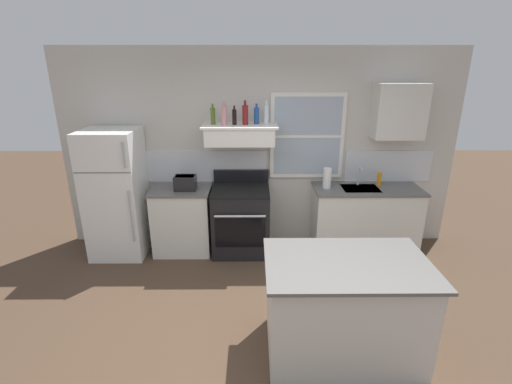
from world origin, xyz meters
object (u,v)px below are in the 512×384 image
object	(u,v)px
bottle_clear_tall	(266,114)
dish_soap_bottle	(379,179)
refrigerator	(116,194)
bottle_red_label_wine	(245,115)
toaster	(185,183)
bottle_olive_oil_square	(213,116)
paper_towel_roll	(327,178)
bottle_balsamic_dark	(234,117)
bottle_rose_pink	(224,115)
stove_range	(241,220)
bottle_blue_liqueur	(257,115)
kitchen_island	(344,307)

from	to	relation	value
bottle_clear_tall	dish_soap_bottle	world-z (taller)	bottle_clear_tall
refrigerator	bottle_red_label_wine	distance (m)	2.00
toaster	bottle_olive_oil_square	world-z (taller)	bottle_olive_oil_square
paper_towel_roll	toaster	bearing A→B (deg)	-178.00
toaster	bottle_balsamic_dark	distance (m)	1.07
paper_towel_roll	bottle_red_label_wine	bearing A→B (deg)	177.43
toaster	bottle_red_label_wine	world-z (taller)	bottle_red_label_wine
bottle_red_label_wine	dish_soap_bottle	distance (m)	2.01
toaster	bottle_red_label_wine	size ratio (longest dim) A/B	0.98
bottle_rose_pink	bottle_clear_tall	world-z (taller)	bottle_clear_tall
refrigerator	bottle_clear_tall	distance (m)	2.24
bottle_olive_oil_square	bottle_clear_tall	size ratio (longest dim) A/B	0.85
stove_range	bottle_blue_liqueur	size ratio (longest dim) A/B	4.26
stove_range	refrigerator	bearing A→B (deg)	-179.21
refrigerator	toaster	bearing A→B (deg)	-0.32
bottle_blue_liqueur	bottle_clear_tall	xyz separation A→B (m)	(0.13, -0.00, 0.02)
bottle_red_label_wine	paper_towel_roll	size ratio (longest dim) A/B	1.12
bottle_red_label_wine	bottle_blue_liqueur	size ratio (longest dim) A/B	1.18
bottle_clear_tall	refrigerator	bearing A→B (deg)	-175.09
bottle_red_label_wine	toaster	bearing A→B (deg)	-171.80
toaster	bottle_blue_liqueur	bearing A→B (deg)	10.95
bottle_olive_oil_square	bottle_rose_pink	world-z (taller)	bottle_rose_pink
refrigerator	bottle_olive_oil_square	xyz separation A→B (m)	(1.31, 0.14, 1.00)
bottle_blue_liqueur	refrigerator	bearing A→B (deg)	-174.61
bottle_rose_pink	paper_towel_roll	world-z (taller)	bottle_rose_pink
bottle_rose_pink	bottle_clear_tall	size ratio (longest dim) A/B	0.99
bottle_balsamic_dark	kitchen_island	distance (m)	2.63
bottle_olive_oil_square	bottle_clear_tall	bearing A→B (deg)	2.24
toaster	bottle_clear_tall	size ratio (longest dim) A/B	0.98
dish_soap_bottle	kitchen_island	bearing A→B (deg)	-114.16
stove_range	bottle_olive_oil_square	distance (m)	1.44
bottle_red_label_wine	dish_soap_bottle	xyz separation A→B (m)	(1.81, 0.05, -0.87)
paper_towel_roll	dish_soap_bottle	size ratio (longest dim) A/B	1.50
bottle_balsamic_dark	bottle_blue_liqueur	world-z (taller)	bottle_blue_liqueur
bottle_balsamic_dark	bottle_red_label_wine	size ratio (longest dim) A/B	0.79
bottle_balsamic_dark	bottle_olive_oil_square	bearing A→B (deg)	172.72
refrigerator	bottle_olive_oil_square	world-z (taller)	bottle_olive_oil_square
kitchen_island	bottle_blue_liqueur	bearing A→B (deg)	110.21
refrigerator	bottle_blue_liqueur	world-z (taller)	bottle_blue_liqueur
bottle_rose_pink	refrigerator	bearing A→B (deg)	-176.84
kitchen_island	stove_range	bearing A→B (deg)	117.01
toaster	dish_soap_bottle	distance (m)	2.61
kitchen_island	bottle_balsamic_dark	bearing A→B (deg)	117.56
bottle_clear_tall	paper_towel_roll	world-z (taller)	bottle_clear_tall
refrigerator	toaster	xyz separation A→B (m)	(0.93, -0.01, 0.16)
refrigerator	stove_range	bearing A→B (deg)	0.79
paper_towel_roll	kitchen_island	bearing A→B (deg)	-95.40
bottle_red_label_wine	paper_towel_roll	distance (m)	1.36
bottle_clear_tall	kitchen_island	world-z (taller)	bottle_clear_tall
stove_range	bottle_olive_oil_square	bearing A→B (deg)	160.53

